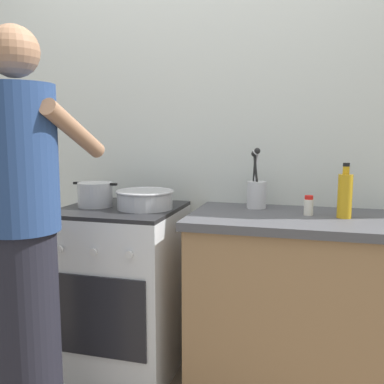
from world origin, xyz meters
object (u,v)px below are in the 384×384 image
(utensil_crock, at_px, (256,191))
(spice_bottle, at_px, (309,206))
(stove_range, at_px, (122,289))
(person, at_px, (24,240))
(oil_bottle, at_px, (345,195))
(mixing_bowl, at_px, (145,199))
(pot, at_px, (95,194))

(utensil_crock, bearing_deg, spice_bottle, -26.22)
(stove_range, height_order, person, person)
(utensil_crock, height_order, spice_bottle, utensil_crock)
(person, bearing_deg, stove_range, 76.66)
(utensil_crock, xyz_separation_m, oil_bottle, (0.43, -0.16, 0.02))
(person, bearing_deg, utensil_crock, 42.86)
(mixing_bowl, relative_size, oil_bottle, 1.18)
(person, bearing_deg, oil_bottle, 26.22)
(utensil_crock, distance_m, spice_bottle, 0.30)
(mixing_bowl, distance_m, oil_bottle, 0.98)
(mixing_bowl, bearing_deg, pot, -178.42)
(stove_range, xyz_separation_m, pot, (-0.14, -0.01, 0.51))
(utensil_crock, bearing_deg, mixing_bowl, -162.98)
(stove_range, bearing_deg, oil_bottle, 0.59)
(oil_bottle, bearing_deg, pot, -179.01)
(utensil_crock, height_order, oil_bottle, utensil_crock)
(oil_bottle, bearing_deg, spice_bottle, 171.20)
(mixing_bowl, bearing_deg, spice_bottle, 2.70)
(spice_bottle, distance_m, oil_bottle, 0.17)
(mixing_bowl, bearing_deg, person, -115.07)
(stove_range, relative_size, utensil_crock, 2.86)
(stove_range, height_order, oil_bottle, oil_bottle)
(stove_range, height_order, spice_bottle, spice_bottle)
(oil_bottle, height_order, person, person)
(utensil_crock, distance_m, oil_bottle, 0.45)
(stove_range, distance_m, pot, 0.53)
(stove_range, xyz_separation_m, mixing_bowl, (0.14, -0.00, 0.50))
(mixing_bowl, xyz_separation_m, utensil_crock, (0.55, 0.17, 0.04))
(utensil_crock, distance_m, person, 1.15)
(mixing_bowl, relative_size, utensil_crock, 0.96)
(stove_range, bearing_deg, utensil_crock, 13.54)
(pot, height_order, spice_bottle, pot)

